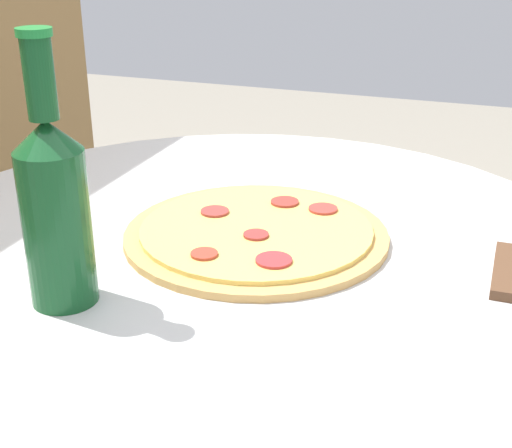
# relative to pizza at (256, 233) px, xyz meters

# --- Properties ---
(table) EXTENTS (0.94, 0.94, 0.75)m
(table) POSITION_rel_pizza_xyz_m (0.00, 0.02, -0.18)
(table) COLOR silver
(table) RESTS_ON ground_plane
(pizza) EXTENTS (0.34, 0.34, 0.02)m
(pizza) POSITION_rel_pizza_xyz_m (0.00, 0.00, 0.00)
(pizza) COLOR tan
(pizza) RESTS_ON table
(beer_bottle) EXTENTS (0.07, 0.07, 0.29)m
(beer_bottle) POSITION_rel_pizza_xyz_m (-0.22, 0.14, 0.10)
(beer_bottle) COLOR #144C23
(beer_bottle) RESTS_ON table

